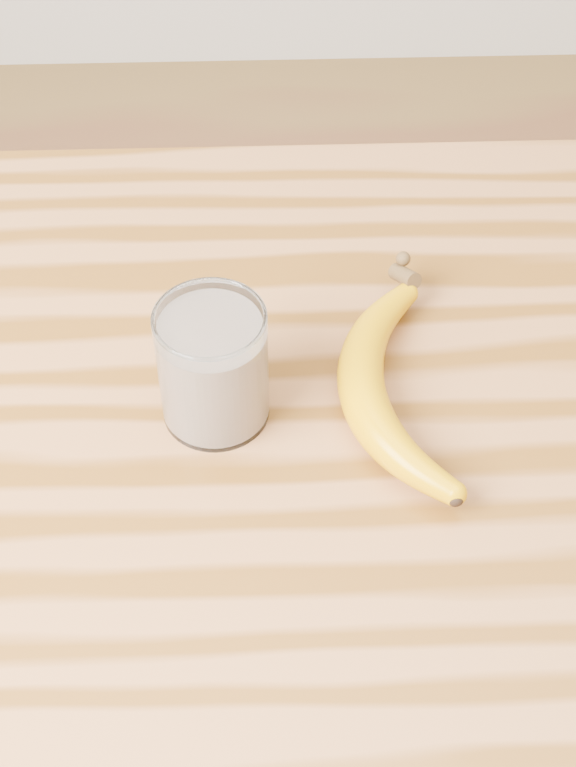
{
  "coord_description": "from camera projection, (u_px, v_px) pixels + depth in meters",
  "views": [
    {
      "loc": [
        -0.18,
        -0.49,
        1.56
      ],
      "look_at": [
        -0.16,
        0.05,
        0.93
      ],
      "focal_mm": 50.0,
      "sensor_mm": 36.0,
      "label": 1
    }
  ],
  "objects": [
    {
      "name": "table",
      "position": [
        477.0,
        546.0,
        0.92
      ],
      "size": [
        1.2,
        0.8,
        0.9
      ],
      "color": "#935E31",
      "rests_on": "ground"
    },
    {
      "name": "smoothie_glass",
      "position": [
        213.0,
        368.0,
        0.81
      ],
      "size": [
        0.08,
        0.08,
        0.11
      ],
      "color": "white",
      "rests_on": "table"
    },
    {
      "name": "banana",
      "position": [
        360.0,
        390.0,
        0.84
      ],
      "size": [
        0.13,
        0.32,
        0.04
      ],
      "primitive_type": null,
      "rotation": [
        0.0,
        0.0,
        0.06
      ],
      "color": "#CF9000",
      "rests_on": "table"
    }
  ]
}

